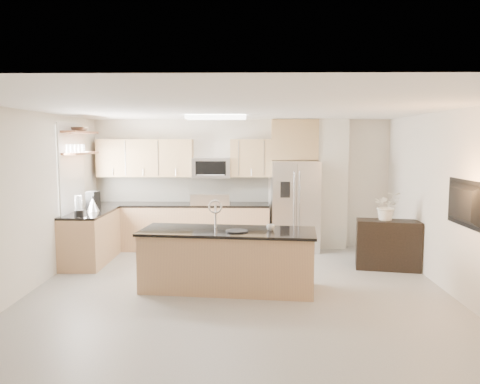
{
  "coord_description": "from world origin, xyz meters",
  "views": [
    {
      "loc": [
        0.14,
        -6.31,
        2.16
      ],
      "look_at": [
        0.0,
        1.3,
        1.33
      ],
      "focal_mm": 35.0,
      "sensor_mm": 36.0,
      "label": 1
    }
  ],
  "objects_px": {
    "platter": "(237,231)",
    "island": "(228,259)",
    "credenza": "(388,245)",
    "kettle": "(93,205)",
    "range": "(211,226)",
    "bowl": "(79,128)",
    "refrigerator": "(295,206)",
    "blender": "(79,207)",
    "flower_vase": "(387,199)",
    "microwave": "(211,168)",
    "coffee_maker": "(93,201)",
    "television": "(460,204)",
    "cup": "(271,227)"
  },
  "relations": [
    {
      "from": "range",
      "to": "microwave",
      "type": "bearing_deg",
      "value": 90.0
    },
    {
      "from": "television",
      "to": "microwave",
      "type": "bearing_deg",
      "value": 47.25
    },
    {
      "from": "kettle",
      "to": "blender",
      "type": "bearing_deg",
      "value": -95.04
    },
    {
      "from": "platter",
      "to": "flower_vase",
      "type": "relative_size",
      "value": 0.44
    },
    {
      "from": "credenza",
      "to": "platter",
      "type": "bearing_deg",
      "value": -142.92
    },
    {
      "from": "coffee_maker",
      "to": "television",
      "type": "height_order",
      "value": "television"
    },
    {
      "from": "microwave",
      "to": "coffee_maker",
      "type": "height_order",
      "value": "microwave"
    },
    {
      "from": "credenza",
      "to": "bowl",
      "type": "bearing_deg",
      "value": -174.11
    },
    {
      "from": "flower_vase",
      "to": "television",
      "type": "xyz_separation_m",
      "value": [
        0.43,
        -1.72,
        0.15
      ]
    },
    {
      "from": "cup",
      "to": "refrigerator",
      "type": "bearing_deg",
      "value": 76.81
    },
    {
      "from": "cup",
      "to": "platter",
      "type": "height_order",
      "value": "cup"
    },
    {
      "from": "blender",
      "to": "platter",
      "type": "bearing_deg",
      "value": -21.67
    },
    {
      "from": "kettle",
      "to": "television",
      "type": "xyz_separation_m",
      "value": [
        5.54,
        -2.07,
        0.31
      ]
    },
    {
      "from": "island",
      "to": "coffee_maker",
      "type": "bearing_deg",
      "value": 151.99
    },
    {
      "from": "range",
      "to": "cup",
      "type": "height_order",
      "value": "range"
    },
    {
      "from": "range",
      "to": "flower_vase",
      "type": "height_order",
      "value": "flower_vase"
    },
    {
      "from": "coffee_maker",
      "to": "bowl",
      "type": "height_order",
      "value": "bowl"
    },
    {
      "from": "microwave",
      "to": "island",
      "type": "bearing_deg",
      "value": -80.63
    },
    {
      "from": "cup",
      "to": "television",
      "type": "distance_m",
      "value": 2.54
    },
    {
      "from": "range",
      "to": "refrigerator",
      "type": "height_order",
      "value": "refrigerator"
    },
    {
      "from": "credenza",
      "to": "blender",
      "type": "distance_m",
      "value": 5.23
    },
    {
      "from": "credenza",
      "to": "blender",
      "type": "relative_size",
      "value": 3.02
    },
    {
      "from": "range",
      "to": "kettle",
      "type": "height_order",
      "value": "kettle"
    },
    {
      "from": "kettle",
      "to": "bowl",
      "type": "bearing_deg",
      "value": 158.18
    },
    {
      "from": "range",
      "to": "island",
      "type": "relative_size",
      "value": 0.44
    },
    {
      "from": "kettle",
      "to": "refrigerator",
      "type": "bearing_deg",
      "value": 15.2
    },
    {
      "from": "refrigerator",
      "to": "cup",
      "type": "xyz_separation_m",
      "value": [
        -0.6,
        -2.54,
        0.03
      ]
    },
    {
      "from": "platter",
      "to": "island",
      "type": "bearing_deg",
      "value": 138.98
    },
    {
      "from": "credenza",
      "to": "kettle",
      "type": "bearing_deg",
      "value": -173.32
    },
    {
      "from": "coffee_maker",
      "to": "bowl",
      "type": "distance_m",
      "value": 1.32
    },
    {
      "from": "cup",
      "to": "credenza",
      "type": "bearing_deg",
      "value": 29.74
    },
    {
      "from": "platter",
      "to": "bowl",
      "type": "distance_m",
      "value": 3.63
    },
    {
      "from": "range",
      "to": "bowl",
      "type": "height_order",
      "value": "bowl"
    },
    {
      "from": "television",
      "to": "credenza",
      "type": "bearing_deg",
      "value": 13.34
    },
    {
      "from": "range",
      "to": "blender",
      "type": "bearing_deg",
      "value": -142.11
    },
    {
      "from": "kettle",
      "to": "flower_vase",
      "type": "distance_m",
      "value": 5.12
    },
    {
      "from": "refrigerator",
      "to": "island",
      "type": "height_order",
      "value": "refrigerator"
    },
    {
      "from": "range",
      "to": "platter",
      "type": "bearing_deg",
      "value": -77.79
    },
    {
      "from": "credenza",
      "to": "platter",
      "type": "relative_size",
      "value": 3.24
    },
    {
      "from": "island",
      "to": "television",
      "type": "relative_size",
      "value": 2.43
    },
    {
      "from": "range",
      "to": "refrigerator",
      "type": "relative_size",
      "value": 0.64
    },
    {
      "from": "cup",
      "to": "kettle",
      "type": "relative_size",
      "value": 0.44
    },
    {
      "from": "platter",
      "to": "kettle",
      "type": "bearing_deg",
      "value": 148.07
    },
    {
      "from": "island",
      "to": "television",
      "type": "bearing_deg",
      "value": -4.35
    },
    {
      "from": "cup",
      "to": "blender",
      "type": "bearing_deg",
      "value": 162.74
    },
    {
      "from": "platter",
      "to": "microwave",
      "type": "bearing_deg",
      "value": 101.68
    },
    {
      "from": "island",
      "to": "coffee_maker",
      "type": "relative_size",
      "value": 7.89
    },
    {
      "from": "bowl",
      "to": "television",
      "type": "xyz_separation_m",
      "value": [
        5.76,
        -2.16,
        -1.04
      ]
    },
    {
      "from": "cup",
      "to": "television",
      "type": "relative_size",
      "value": 0.11
    },
    {
      "from": "cup",
      "to": "kettle",
      "type": "distance_m",
      "value": 3.45
    }
  ]
}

